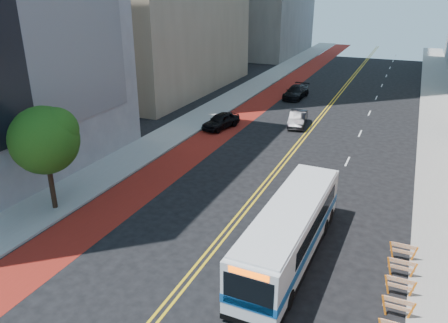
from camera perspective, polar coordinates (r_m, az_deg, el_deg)
ground at (r=20.46m, az=-8.82°, el=-19.56°), size 160.00×160.00×0.00m
sidewalk_left at (r=49.30m, az=-2.39°, el=6.21°), size 4.00×140.00×0.15m
sidewalk_right at (r=44.85m, az=26.47°, el=2.24°), size 4.00×140.00×0.15m
bus_lane_paint at (r=47.81m, az=1.85°, el=5.62°), size 3.60×140.00×0.01m
center_line_inner at (r=45.63m, az=11.16°, el=4.40°), size 0.14×140.00×0.01m
center_line_outer at (r=45.56m, az=11.60°, el=4.34°), size 0.14×140.00×0.01m
lane_dashes at (r=52.58m, az=18.46°, el=6.02°), size 0.14×98.20×0.01m
construction_barriers at (r=20.60m, az=21.65°, el=-18.33°), size 1.42×10.91×1.00m
street_tree at (r=28.67m, az=-22.31°, el=2.91°), size 4.20×4.20×6.70m
transit_bus at (r=23.23m, az=8.67°, el=-8.88°), size 2.85×11.64×3.18m
car_a at (r=44.26m, az=-0.40°, el=5.34°), size 2.91×4.93×1.57m
car_b at (r=45.72m, az=9.62°, el=5.55°), size 2.23×4.82×1.53m
car_c at (r=57.28m, az=9.38°, el=8.93°), size 2.54×5.63×1.60m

